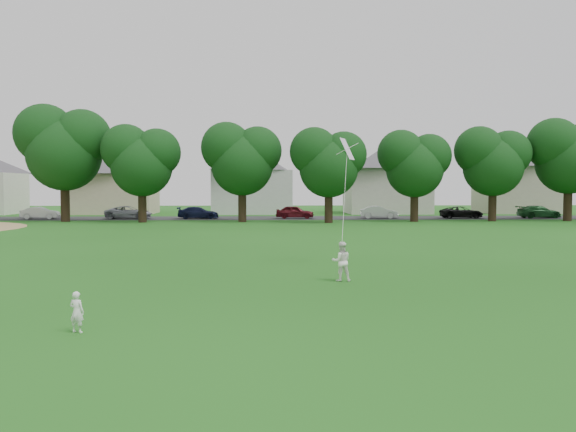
{
  "coord_description": "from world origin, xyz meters",
  "views": [
    {
      "loc": [
        1.69,
        -14.68,
        3.17
      ],
      "look_at": [
        2.32,
        2.0,
        2.3
      ],
      "focal_mm": 35.0,
      "sensor_mm": 36.0,
      "label": 1
    }
  ],
  "objects": [
    {
      "name": "older_boy",
      "position": [
        4.19,
        3.95,
        0.67
      ],
      "size": [
        0.67,
        0.53,
        1.33
      ],
      "primitive_type": "imported",
      "rotation": [
        0.0,
        0.0,
        3.19
      ],
      "color": "white",
      "rests_on": "ground"
    },
    {
      "name": "ground",
      "position": [
        0.0,
        0.0,
        0.0
      ],
      "size": [
        160.0,
        160.0,
        0.0
      ],
      "primitive_type": "plane",
      "color": "#174F12",
      "rests_on": "ground"
    },
    {
      "name": "parked_cars",
      "position": [
        4.76,
        41.0,
        0.62
      ],
      "size": [
        71.69,
        2.21,
        1.29
      ],
      "color": "black",
      "rests_on": "ground"
    },
    {
      "name": "kite",
      "position": [
        4.54,
        5.76,
        2.82
      ],
      "size": [
        0.77,
        2.33,
        5.23
      ],
      "color": "silver",
      "rests_on": "ground"
    },
    {
      "name": "house_row",
      "position": [
        1.73,
        52.0,
        4.82
      ],
      "size": [
        76.98,
        13.61,
        10.15
      ],
      "color": "white",
      "rests_on": "ground"
    },
    {
      "name": "street",
      "position": [
        0.0,
        42.0,
        0.01
      ],
      "size": [
        90.0,
        7.0,
        0.01
      ],
      "primitive_type": "cube",
      "color": "#2D2D30",
      "rests_on": "ground"
    },
    {
      "name": "toddler",
      "position": [
        -2.44,
        -2.47,
        0.45
      ],
      "size": [
        0.38,
        0.3,
        0.91
      ],
      "primitive_type": "imported",
      "rotation": [
        0.0,
        0.0,
        2.88
      ],
      "color": "white",
      "rests_on": "ground"
    },
    {
      "name": "tree_row",
      "position": [
        0.04,
        36.24,
        6.26
      ],
      "size": [
        79.49,
        9.2,
        10.87
      ],
      "color": "black",
      "rests_on": "ground"
    }
  ]
}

